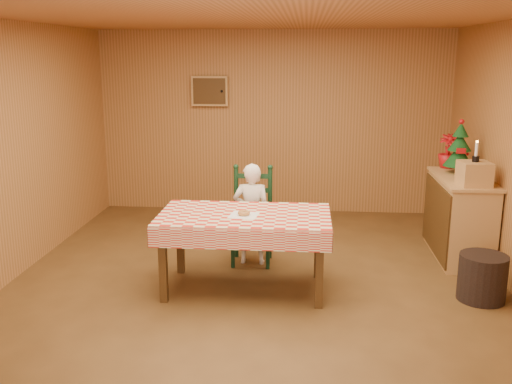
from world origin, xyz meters
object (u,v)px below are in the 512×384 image
shelf_unit (459,217)px  storage_bin (482,278)px  seated_child (252,214)px  dining_table (245,222)px  ladder_chair (252,218)px  crate (474,174)px  christmas_tree (459,149)px

shelf_unit → storage_bin: (-0.06, -1.19, -0.24)m
seated_child → storage_bin: (2.25, -0.79, -0.34)m
shelf_unit → dining_table: bearing=-154.0°
ladder_chair → crate: (2.33, -0.06, 0.55)m
crate → shelf_unit: bearing=91.2°
dining_table → christmas_tree: bearing=30.7°
dining_table → ladder_chair: bearing=90.0°
ladder_chair → crate: size_ratio=3.60×
seated_child → crate: 2.38m
shelf_unit → ladder_chair: bearing=-171.5°
seated_child → ladder_chair: bearing=-90.0°
ladder_chair → christmas_tree: bearing=14.3°
christmas_tree → ladder_chair: bearing=-165.7°
dining_table → storage_bin: 2.30m
dining_table → crate: (2.33, 0.73, 0.37)m
dining_table → shelf_unit: bearing=26.0°
seated_child → crate: crate is taller
dining_table → shelf_unit: 2.59m
shelf_unit → storage_bin: size_ratio=2.80×
dining_table → storage_bin: (2.25, -0.06, -0.47)m
shelf_unit → crate: (0.01, -0.40, 0.59)m
crate → dining_table: bearing=-162.5°
seated_child → crate: (2.33, 0.00, 0.49)m
crate → christmas_tree: size_ratio=0.48×
ladder_chair → seated_child: bearing=-90.0°
shelf_unit → crate: size_ratio=4.13×
dining_table → crate: 2.47m
seated_child → shelf_unit: (2.32, 0.40, -0.10)m
shelf_unit → seated_child: bearing=-170.2°
ladder_chair → crate: bearing=-1.4°
ladder_chair → christmas_tree: size_ratio=1.74×
christmas_tree → crate: bearing=-90.0°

